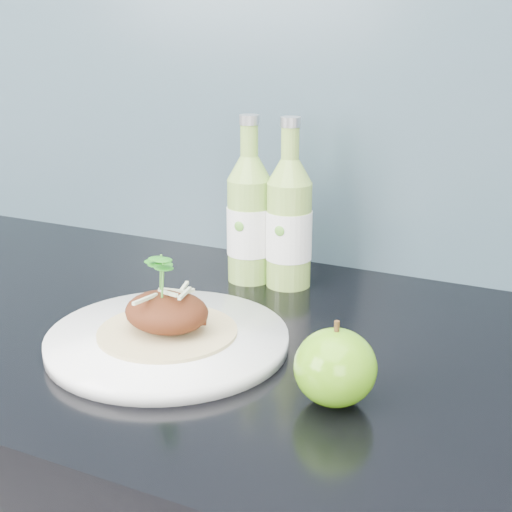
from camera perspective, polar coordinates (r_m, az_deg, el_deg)
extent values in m
cube|color=#6B93A8|center=(1.02, 7.14, 18.33)|extent=(4.00, 0.02, 0.70)
cylinder|color=white|center=(0.80, -7.07, -6.66)|extent=(0.32, 0.32, 0.02)
cylinder|color=tan|center=(0.80, -7.09, -6.01)|extent=(0.16, 0.16, 0.00)
ellipsoid|color=#582510|center=(0.79, -7.16, -4.46)|extent=(0.10, 0.08, 0.04)
ellipsoid|color=#5F9510|center=(0.68, 6.36, -8.85)|extent=(0.09, 0.09, 0.07)
cylinder|color=#472D14|center=(0.66, 6.48, -5.75)|extent=(0.01, 0.00, 0.01)
cylinder|color=#84B049|center=(0.98, -0.53, 2.04)|extent=(0.08, 0.08, 0.14)
cone|color=#84B049|center=(0.96, -0.54, 7.06)|extent=(0.06, 0.06, 0.03)
cylinder|color=#84B049|center=(0.96, -0.55, 9.23)|extent=(0.02, 0.02, 0.04)
cylinder|color=silver|center=(0.95, -0.55, 10.85)|extent=(0.03, 0.03, 0.01)
cylinder|color=white|center=(0.98, -0.53, 2.07)|extent=(0.08, 0.08, 0.07)
ellipsoid|color=#59A533|center=(0.95, -1.37, 2.37)|extent=(0.01, 0.00, 0.01)
cylinder|color=#86AE48|center=(0.96, 2.64, 1.68)|extent=(0.07, 0.07, 0.14)
cone|color=#86AE48|center=(0.94, 2.72, 6.80)|extent=(0.06, 0.06, 0.03)
cylinder|color=#86AE48|center=(0.94, 2.75, 9.02)|extent=(0.02, 0.02, 0.04)
cylinder|color=silver|center=(0.93, 2.78, 10.67)|extent=(0.03, 0.03, 0.01)
cylinder|color=white|center=(0.96, 2.64, 1.71)|extent=(0.07, 0.07, 0.07)
ellipsoid|color=#59A533|center=(0.93, 1.88, 2.01)|extent=(0.01, 0.00, 0.01)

